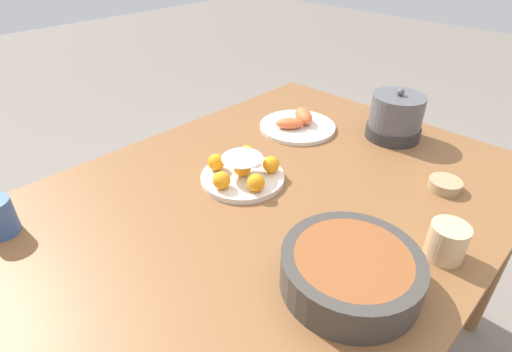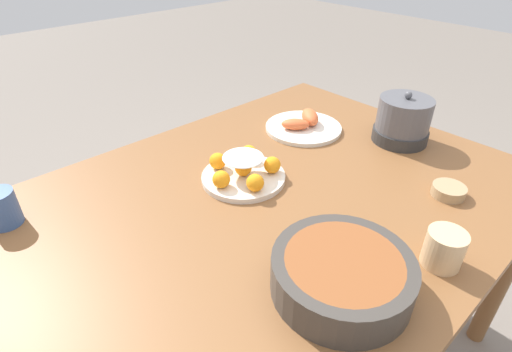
% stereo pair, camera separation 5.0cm
% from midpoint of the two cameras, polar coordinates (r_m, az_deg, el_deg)
% --- Properties ---
extents(dining_table, '(1.46, 1.06, 0.75)m').
position_cam_midpoint_polar(dining_table, '(1.13, 0.67, -6.45)').
color(dining_table, brown).
rests_on(dining_table, ground_plane).
extents(cake_plate, '(0.24, 0.24, 0.08)m').
position_cam_midpoint_polar(cake_plate, '(1.13, -3.22, 0.61)').
color(cake_plate, silver).
rests_on(cake_plate, dining_table).
extents(serving_bowl, '(0.28, 0.28, 0.08)m').
position_cam_midpoint_polar(serving_bowl, '(0.83, 11.67, -13.02)').
color(serving_bowl, '#3D3833').
rests_on(serving_bowl, dining_table).
extents(sauce_bowl, '(0.09, 0.09, 0.03)m').
position_cam_midpoint_polar(sauce_bowl, '(1.20, 24.31, -1.12)').
color(sauce_bowl, tan).
rests_on(sauce_bowl, dining_table).
extents(seafood_platter, '(0.27, 0.27, 0.06)m').
position_cam_midpoint_polar(seafood_platter, '(1.43, 4.97, 7.38)').
color(seafood_platter, silver).
rests_on(seafood_platter, dining_table).
extents(cup_far, '(0.08, 0.08, 0.08)m').
position_cam_midpoint_polar(cup_far, '(0.96, 24.25, -8.56)').
color(cup_far, '#DBB27F').
rests_on(cup_far, dining_table).
extents(warming_pot, '(0.18, 0.18, 0.17)m').
position_cam_midpoint_polar(warming_pot, '(1.41, 18.35, 7.96)').
color(warming_pot, '#2D2D2D').
rests_on(warming_pot, dining_table).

